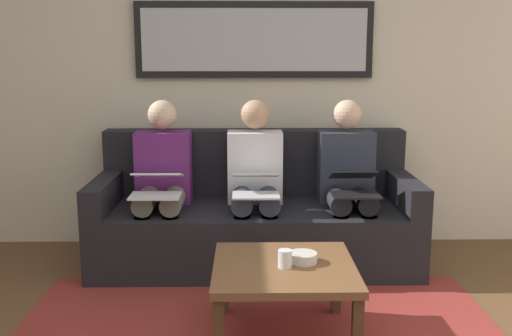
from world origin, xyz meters
The scene contains 12 objects.
wall_rear centered at (0.00, -2.60, 1.30)m, with size 6.00×0.12×2.60m, color beige.
couch centered at (0.00, -2.12, 0.31)m, with size 2.20×0.90×0.90m.
framed_mirror centered at (0.00, -2.51, 1.55)m, with size 1.75×0.05×0.55m.
coffee_table centered at (-0.13, -0.90, 0.36)m, with size 0.72×0.72×0.41m.
cup centered at (-0.13, -0.86, 0.45)m, with size 0.07×0.07×0.09m, color silver.
bowl centered at (-0.23, -0.93, 0.43)m, with size 0.15×0.15×0.05m, color beige.
person_left centered at (-0.64, -2.05, 0.61)m, with size 0.38×0.58×1.14m.
laptop_black centered at (-0.64, -1.81, 0.62)m, with size 0.30×0.35×0.15m.
person_middle centered at (0.00, -2.05, 0.61)m, with size 0.38×0.58×1.14m.
laptop_silver centered at (0.00, -1.80, 0.63)m, with size 0.30×0.33×0.14m.
person_right centered at (0.64, -2.05, 0.61)m, with size 0.38×0.58×1.14m.
laptop_white centered at (0.64, -1.80, 0.63)m, with size 0.32×0.34×0.15m.
Camera 1 is at (0.06, 1.94, 1.46)m, focal length 41.56 mm.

